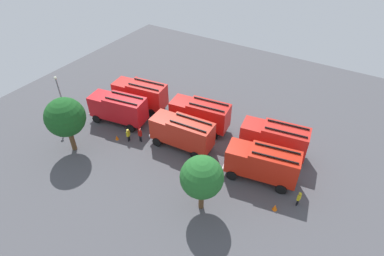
{
  "coord_description": "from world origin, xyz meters",
  "views": [
    {
      "loc": [
        -14.73,
        24.27,
        23.64
      ],
      "look_at": [
        0.0,
        0.0,
        1.4
      ],
      "focal_mm": 29.22,
      "sensor_mm": 36.0,
      "label": 1
    }
  ],
  "objects_px": {
    "fire_truck_0": "(274,138)",
    "tree_1": "(65,117)",
    "traffic_cone_0": "(275,207)",
    "firefighter_0": "(140,134)",
    "fire_truck_4": "(182,132)",
    "fire_truck_2": "(140,94)",
    "fire_truck_1": "(200,114)",
    "lamppost": "(60,94)",
    "firefighter_4": "(113,90)",
    "firefighter_1": "(128,135)",
    "fire_truck_5": "(118,108)",
    "firefighter_3": "(137,81)",
    "firefighter_2": "(299,198)",
    "traffic_cone_2": "(117,137)",
    "traffic_cone_1": "(172,111)",
    "tree_0": "(202,177)",
    "fire_truck_3": "(263,163)"
  },
  "relations": [
    {
      "from": "fire_truck_0",
      "to": "tree_1",
      "type": "height_order",
      "value": "tree_1"
    },
    {
      "from": "traffic_cone_0",
      "to": "firefighter_0",
      "type": "bearing_deg",
      "value": -4.29
    },
    {
      "from": "traffic_cone_0",
      "to": "fire_truck_4",
      "type": "bearing_deg",
      "value": -14.05
    },
    {
      "from": "fire_truck_2",
      "to": "firefighter_0",
      "type": "height_order",
      "value": "fire_truck_2"
    },
    {
      "from": "fire_truck_1",
      "to": "fire_truck_2",
      "type": "xyz_separation_m",
      "value": [
        8.89,
        0.16,
        0.0
      ]
    },
    {
      "from": "lamppost",
      "to": "firefighter_4",
      "type": "bearing_deg",
      "value": -100.83
    },
    {
      "from": "fire_truck_0",
      "to": "lamppost",
      "type": "height_order",
      "value": "lamppost"
    },
    {
      "from": "firefighter_1",
      "to": "lamppost",
      "type": "bearing_deg",
      "value": 176.07
    },
    {
      "from": "fire_truck_5",
      "to": "firefighter_3",
      "type": "bearing_deg",
      "value": -74.2
    },
    {
      "from": "fire_truck_2",
      "to": "firefighter_4",
      "type": "height_order",
      "value": "fire_truck_2"
    },
    {
      "from": "lamppost",
      "to": "firefighter_2",
      "type": "bearing_deg",
      "value": -176.71
    },
    {
      "from": "traffic_cone_0",
      "to": "traffic_cone_2",
      "type": "distance_m",
      "value": 19.21
    },
    {
      "from": "traffic_cone_1",
      "to": "traffic_cone_2",
      "type": "distance_m",
      "value": 8.26
    },
    {
      "from": "firefighter_0",
      "to": "firefighter_1",
      "type": "height_order",
      "value": "firefighter_0"
    },
    {
      "from": "fire_truck_4",
      "to": "tree_0",
      "type": "relative_size",
      "value": 1.24
    },
    {
      "from": "firefighter_2",
      "to": "firefighter_0",
      "type": "bearing_deg",
      "value": 10.99
    },
    {
      "from": "firefighter_2",
      "to": "firefighter_3",
      "type": "xyz_separation_m",
      "value": [
        26.38,
        -9.08,
        0.06
      ]
    },
    {
      "from": "fire_truck_5",
      "to": "tree_1",
      "type": "relative_size",
      "value": 1.15
    },
    {
      "from": "traffic_cone_0",
      "to": "traffic_cone_1",
      "type": "bearing_deg",
      "value": -25.37
    },
    {
      "from": "fire_truck_2",
      "to": "firefighter_1",
      "type": "distance_m",
      "value": 7.02
    },
    {
      "from": "fire_truck_3",
      "to": "traffic_cone_0",
      "type": "relative_size",
      "value": 11.44
    },
    {
      "from": "traffic_cone_1",
      "to": "lamppost",
      "type": "height_order",
      "value": "lamppost"
    },
    {
      "from": "fire_truck_1",
      "to": "fire_truck_2",
      "type": "relative_size",
      "value": 1.0
    },
    {
      "from": "fire_truck_1",
      "to": "traffic_cone_2",
      "type": "relative_size",
      "value": 12.75
    },
    {
      "from": "fire_truck_2",
      "to": "traffic_cone_1",
      "type": "height_order",
      "value": "fire_truck_2"
    },
    {
      "from": "fire_truck_1",
      "to": "firefighter_1",
      "type": "distance_m",
      "value": 8.73
    },
    {
      "from": "fire_truck_5",
      "to": "fire_truck_3",
      "type": "bearing_deg",
      "value": 171.09
    },
    {
      "from": "fire_truck_5",
      "to": "traffic_cone_2",
      "type": "relative_size",
      "value": 12.84
    },
    {
      "from": "firefighter_3",
      "to": "traffic_cone_2",
      "type": "bearing_deg",
      "value": -133.83
    },
    {
      "from": "traffic_cone_1",
      "to": "firefighter_1",
      "type": "bearing_deg",
      "value": 81.57
    },
    {
      "from": "fire_truck_2",
      "to": "firefighter_1",
      "type": "height_order",
      "value": "fire_truck_2"
    },
    {
      "from": "fire_truck_0",
      "to": "fire_truck_1",
      "type": "bearing_deg",
      "value": -6.57
    },
    {
      "from": "fire_truck_3",
      "to": "traffic_cone_2",
      "type": "xyz_separation_m",
      "value": [
        16.58,
        2.94,
        -1.86
      ]
    },
    {
      "from": "fire_truck_1",
      "to": "firefighter_4",
      "type": "distance_m",
      "value": 14.22
    },
    {
      "from": "fire_truck_4",
      "to": "firefighter_1",
      "type": "xyz_separation_m",
      "value": [
        5.9,
        2.39,
        -1.25
      ]
    },
    {
      "from": "tree_0",
      "to": "lamppost",
      "type": "relative_size",
      "value": 0.99
    },
    {
      "from": "fire_truck_1",
      "to": "traffic_cone_0",
      "type": "bearing_deg",
      "value": 142.98
    },
    {
      "from": "fire_truck_0",
      "to": "tree_1",
      "type": "bearing_deg",
      "value": 21.4
    },
    {
      "from": "fire_truck_0",
      "to": "firefighter_4",
      "type": "xyz_separation_m",
      "value": [
        23.23,
        0.07,
        -1.19
      ]
    },
    {
      "from": "fire_truck_1",
      "to": "traffic_cone_2",
      "type": "bearing_deg",
      "value": 36.81
    },
    {
      "from": "tree_1",
      "to": "traffic_cone_0",
      "type": "bearing_deg",
      "value": -170.6
    },
    {
      "from": "fire_truck_4",
      "to": "traffic_cone_2",
      "type": "relative_size",
      "value": 12.55
    },
    {
      "from": "fire_truck_2",
      "to": "fire_truck_5",
      "type": "distance_m",
      "value": 3.91
    },
    {
      "from": "fire_truck_5",
      "to": "lamppost",
      "type": "bearing_deg",
      "value": 15.52
    },
    {
      "from": "fire_truck_5",
      "to": "firefighter_3",
      "type": "relative_size",
      "value": 4.45
    },
    {
      "from": "fire_truck_4",
      "to": "tree_1",
      "type": "relative_size",
      "value": 1.12
    },
    {
      "from": "fire_truck_0",
      "to": "fire_truck_3",
      "type": "bearing_deg",
      "value": 85.99
    },
    {
      "from": "firefighter_1",
      "to": "lamppost",
      "type": "xyz_separation_m",
      "value": [
        9.69,
        0.65,
        2.65
      ]
    },
    {
      "from": "traffic_cone_0",
      "to": "traffic_cone_2",
      "type": "relative_size",
      "value": 1.12
    },
    {
      "from": "fire_truck_2",
      "to": "traffic_cone_0",
      "type": "bearing_deg",
      "value": 154.26
    }
  ]
}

